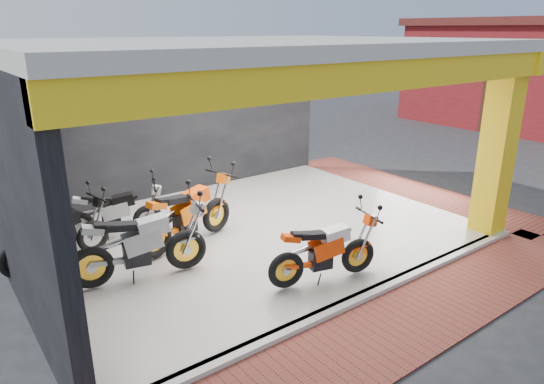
% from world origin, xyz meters
% --- Properties ---
extents(ground, '(80.00, 80.00, 0.00)m').
position_xyz_m(ground, '(0.00, 0.00, 0.00)').
color(ground, '#2D2D30').
rests_on(ground, ground).
extents(showroom_floor, '(8.00, 6.00, 0.10)m').
position_xyz_m(showroom_floor, '(0.00, 2.00, 0.05)').
color(showroom_floor, white).
rests_on(showroom_floor, ground).
extents(showroom_ceiling, '(8.40, 6.40, 0.20)m').
position_xyz_m(showroom_ceiling, '(0.00, 2.00, 3.60)').
color(showroom_ceiling, beige).
rests_on(showroom_ceiling, corner_column).
extents(back_wall, '(8.20, 0.20, 3.50)m').
position_xyz_m(back_wall, '(0.00, 5.10, 1.75)').
color(back_wall, black).
rests_on(back_wall, ground).
extents(left_wall, '(0.20, 6.20, 3.50)m').
position_xyz_m(left_wall, '(-4.10, 2.00, 1.75)').
color(left_wall, black).
rests_on(left_wall, ground).
extents(corner_column, '(0.50, 0.50, 3.50)m').
position_xyz_m(corner_column, '(3.75, -0.75, 1.75)').
color(corner_column, yellow).
rests_on(corner_column, ground).
extents(header_beam_front, '(8.40, 0.30, 0.40)m').
position_xyz_m(header_beam_front, '(0.00, -1.00, 3.30)').
color(header_beam_front, yellow).
rests_on(header_beam_front, corner_column).
extents(header_beam_right, '(0.30, 6.40, 0.40)m').
position_xyz_m(header_beam_right, '(4.00, 2.00, 3.30)').
color(header_beam_right, yellow).
rests_on(header_beam_right, corner_column).
extents(floor_kerb, '(8.00, 0.20, 0.10)m').
position_xyz_m(floor_kerb, '(0.00, -1.02, 0.05)').
color(floor_kerb, white).
rests_on(floor_kerb, ground).
extents(paver_front, '(9.00, 1.40, 0.03)m').
position_xyz_m(paver_front, '(0.00, -1.80, 0.01)').
color(paver_front, brown).
rests_on(paver_front, ground).
extents(paver_right, '(1.40, 7.00, 0.03)m').
position_xyz_m(paver_right, '(4.80, 2.00, 0.01)').
color(paver_right, brown).
rests_on(paver_right, ground).
extents(moto_hero, '(2.07, 1.18, 1.19)m').
position_xyz_m(moto_hero, '(0.36, -0.50, 0.70)').
color(moto_hero, '#FB410A').
rests_on(moto_hero, showroom_floor).
extents(moto_row_a, '(2.38, 1.27, 1.38)m').
position_xyz_m(moto_row_a, '(-1.79, 1.27, 0.79)').
color(moto_row_a, '#95989C').
rests_on(moto_row_a, showroom_floor).
extents(moto_row_b, '(2.04, 1.30, 1.17)m').
position_xyz_m(moto_row_b, '(-1.69, 3.03, 0.68)').
color(moto_row_b, '#AFB2B8').
rests_on(moto_row_b, showroom_floor).
extents(moto_row_c, '(2.40, 1.38, 1.38)m').
position_xyz_m(moto_row_c, '(-0.60, 2.31, 0.79)').
color(moto_row_c, '#FF660A').
rests_on(moto_row_c, showroom_floor).
extents(moto_row_d, '(2.05, 1.06, 1.19)m').
position_xyz_m(moto_row_d, '(-2.80, 2.83, 0.70)').
color(moto_row_d, black).
rests_on(moto_row_d, showroom_floor).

